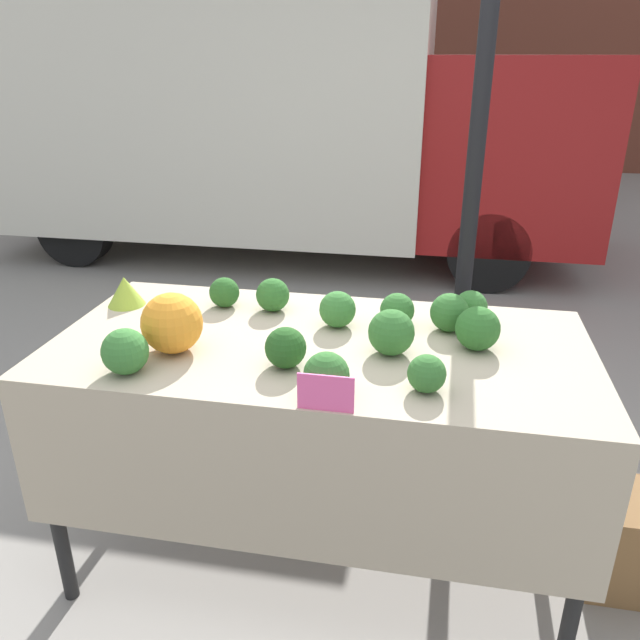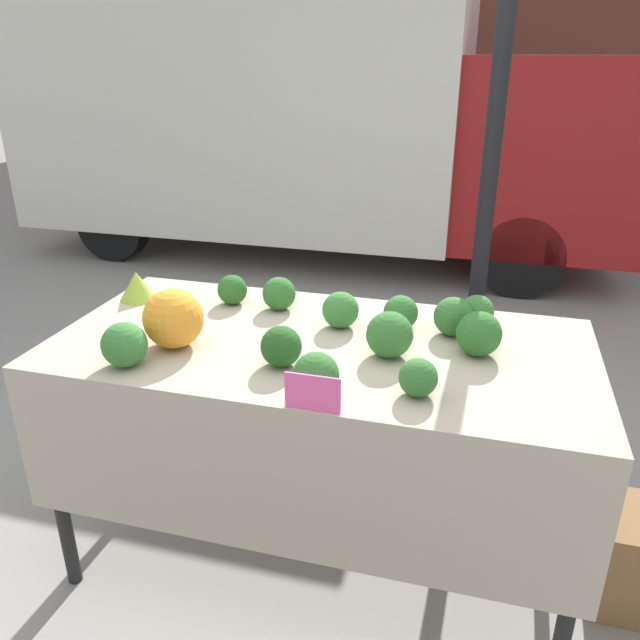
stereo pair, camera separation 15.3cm
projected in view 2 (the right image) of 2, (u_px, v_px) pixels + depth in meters
The scene contains 19 objects.
ground_plane at pixel (320, 551), 2.46m from camera, with size 40.00×40.00×0.00m, color gray.
tent_pole at pixel (489, 175), 2.46m from camera, with size 0.07×0.07×2.74m.
parked_truck at pixel (306, 116), 5.88m from camera, with size 5.46×2.18×2.39m.
market_table at pixel (314, 382), 2.09m from camera, with size 1.80×0.88×0.91m.
orange_cauliflower at pixel (173, 318), 2.03m from camera, with size 0.20×0.20×0.20m.
romanesco_head at pixel (137, 286), 2.44m from camera, with size 0.14×0.14×0.11m.
broccoli_head_0 at pixel (281, 346), 1.92m from camera, with size 0.13×0.13×0.13m.
broccoli_head_1 at pixel (418, 378), 1.75m from camera, with size 0.11×0.11×0.11m.
broccoli_head_2 at pixel (279, 294), 2.35m from camera, with size 0.13×0.13×0.13m.
broccoli_head_3 at pixel (389, 335), 1.97m from camera, with size 0.15×0.15×0.15m.
broccoli_head_4 at pixel (479, 334), 1.99m from camera, with size 0.15×0.15×0.15m.
broccoli_head_5 at pixel (340, 310), 2.19m from camera, with size 0.13×0.13×0.13m.
broccoli_head_6 at pixel (232, 290), 2.40m from camera, with size 0.11×0.11×0.11m.
broccoli_head_7 at pixel (453, 317), 2.13m from camera, with size 0.14×0.14×0.14m.
broccoli_head_8 at pixel (124, 345), 1.92m from camera, with size 0.14×0.14×0.14m.
broccoli_head_9 at pixel (401, 312), 2.18m from camera, with size 0.12×0.12×0.12m.
broccoli_head_10 at pixel (316, 375), 1.75m from camera, with size 0.13×0.13×0.13m.
broccoli_head_11 at pixel (477, 311), 2.20m from camera, with size 0.12×0.12×0.12m.
price_sign at pixel (312, 393), 1.68m from camera, with size 0.16×0.01×0.11m.
Camera 2 is at (0.51, -1.84, 1.81)m, focal length 35.00 mm.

